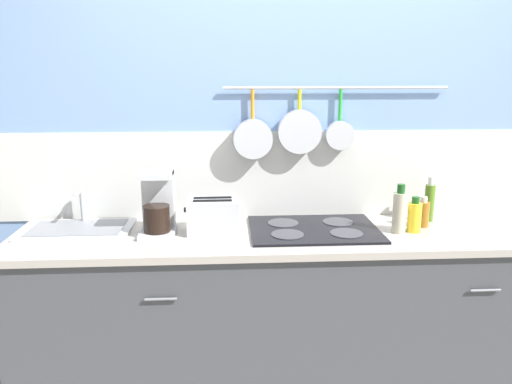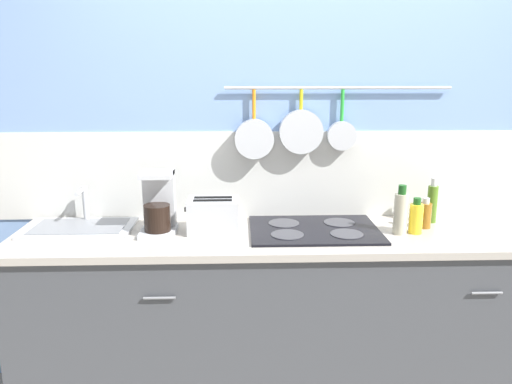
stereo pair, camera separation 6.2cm
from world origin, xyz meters
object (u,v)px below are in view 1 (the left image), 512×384
Objects in this scene: coffee_maker at (158,208)px; bottle_dish_soap at (429,202)px; toaster at (213,216)px; bottle_sesame_oil at (400,211)px; bottle_vinegar at (423,213)px; bottle_cooking_wine at (414,216)px.

bottle_dish_soap is at bearing 4.78° from coffee_maker.
toaster is 0.91m from bottle_sesame_oil.
bottle_sesame_oil is (1.17, -0.07, -0.02)m from coffee_maker.
coffee_maker is at bearing -178.98° from bottle_vinegar.
bottle_dish_soap is at bearing 50.71° from bottle_cooking_wine.
bottle_sesame_oil is at bearing -3.93° from toaster.
toaster is at bearing 176.77° from bottle_cooking_wine.
bottle_vinegar is at bearing 30.45° from bottle_sesame_oil.
bottle_sesame_oil is 1.03× the size of bottle_dish_soap.
bottle_sesame_oil reaches higher than bottle_vinegar.
coffee_maker is at bearing 178.84° from toaster.
bottle_vinegar is 0.65× the size of bottle_dish_soap.
toaster is 1.09× the size of bottle_sesame_oil.
coffee_maker reaches higher than bottle_sesame_oil.
bottle_sesame_oil is at bearing -175.26° from bottle_cooking_wine.
bottle_dish_soap reaches higher than bottle_cooking_wine.
bottle_cooking_wine reaches higher than toaster.
bottle_sesame_oil is at bearing -3.30° from coffee_maker.
bottle_sesame_oil is 0.18m from bottle_vinegar.
bottle_dish_soap is (0.15, 0.18, 0.03)m from bottle_cooking_wine.
coffee_maker reaches higher than bottle_vinegar.
bottle_dish_soap is at bearing 6.17° from toaster.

